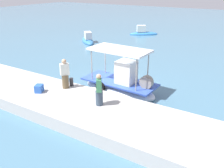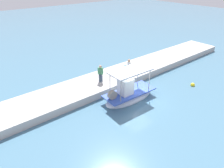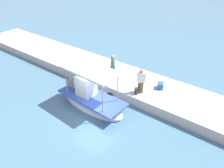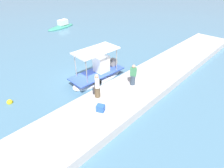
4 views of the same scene
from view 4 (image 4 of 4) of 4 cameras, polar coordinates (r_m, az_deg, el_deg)
ground_plane at (r=16.13m, az=-6.98°, el=1.10°), size 120.00×120.00×0.00m
dock_quay at (r=13.52m, az=4.04°, el=-3.87°), size 36.00×3.89×0.70m
main_fishing_boat at (r=15.90m, az=-4.39°, el=2.99°), size 5.10×2.15×3.19m
fisherman_near_bollard at (r=13.91m, az=6.64°, el=2.60°), size 0.52×0.55×1.70m
fisherman_by_crate at (r=12.46m, az=-4.68°, el=-0.91°), size 0.56×0.58×1.80m
mooring_bollard at (r=13.09m, az=-5.62°, el=-2.11°), size 0.24×0.24×0.50m
cargo_crate at (r=11.58m, az=-3.62°, el=-7.57°), size 0.58×0.62×0.43m
marker_buoy at (r=15.33m, az=-29.46°, el=-4.98°), size 0.42×0.42×0.42m
moored_boat_mid at (r=32.73m, az=-15.62°, el=17.05°), size 5.35×2.47×1.44m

